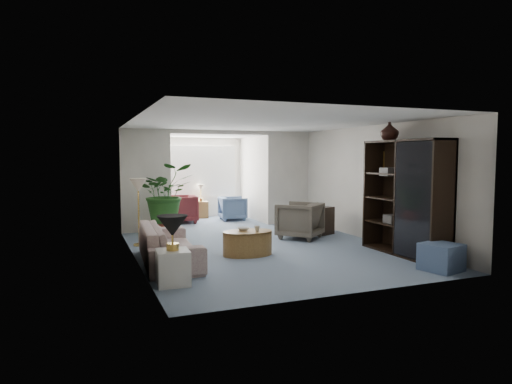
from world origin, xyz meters
name	(u,v)px	position (x,y,z in m)	size (l,w,h in m)	color
floor	(267,250)	(0.00, 0.00, 0.00)	(6.00, 6.00, 0.00)	gray
sunroom_floor	(210,222)	(0.00, 4.10, 0.00)	(2.60, 2.60, 0.00)	gray
back_pier_left	(146,181)	(-1.90, 3.00, 1.25)	(1.20, 0.12, 2.50)	beige
back_pier_right	(288,178)	(1.90, 3.00, 1.25)	(1.20, 0.12, 2.50)	beige
back_header	(221,132)	(0.00, 3.00, 2.45)	(2.60, 0.12, 0.10)	beige
window_pane	(200,171)	(0.00, 5.18, 1.40)	(2.20, 0.02, 1.50)	white
window_blinds	(200,171)	(0.00, 5.15, 1.40)	(2.20, 0.02, 1.50)	white
framed_picture	(376,163)	(2.46, -0.10, 1.70)	(0.04, 0.50, 0.40)	#B6A791
sofa	(169,244)	(-1.99, -0.35, 0.33)	(2.24, 0.88, 0.65)	beige
end_table	(173,267)	(-2.19, -1.70, 0.25)	(0.45, 0.45, 0.50)	silver
table_lamp	(172,226)	(-2.19, -1.70, 0.85)	(0.44, 0.44, 0.30)	black
floor_lamp	(138,185)	(-2.29, 1.37, 1.25)	(0.36, 0.36, 0.28)	beige
coffee_table	(248,243)	(-0.51, -0.27, 0.23)	(0.95, 0.95, 0.45)	olive
coffee_bowl	(243,229)	(-0.56, -0.17, 0.48)	(0.23, 0.23, 0.06)	silver
coffee_cup	(257,229)	(-0.36, -0.37, 0.50)	(0.11, 0.11, 0.10)	beige
wingback_chair	(300,220)	(1.17, 0.90, 0.41)	(0.87, 0.89, 0.81)	#575045
side_table_dark	(320,221)	(1.87, 1.20, 0.32)	(0.54, 0.43, 0.65)	black
entertainment_cabinet	(405,198)	(2.23, -1.31, 1.07)	(0.51, 1.93, 2.14)	black
cabinet_urn	(390,131)	(2.23, -0.81, 2.33)	(0.35, 0.35, 0.37)	black
ottoman	(441,257)	(1.99, -2.49, 0.22)	(0.55, 0.55, 0.44)	slate
plant_pot	(167,229)	(-1.55, 2.30, 0.16)	(0.40, 0.40, 0.32)	#AA4531
house_plant	(166,193)	(-1.55, 2.30, 1.00)	(1.22, 1.06, 1.36)	#22501B
sunroom_chair_blue	(233,208)	(0.71, 4.22, 0.34)	(0.72, 0.75, 0.68)	slate
sunroom_chair_maroon	(181,209)	(-0.79, 4.22, 0.39)	(0.82, 0.85, 0.77)	maroon
sunroom_table	(201,210)	(-0.04, 4.97, 0.25)	(0.41, 0.32, 0.50)	olive
shelf_clutter	(403,191)	(2.18, -1.30, 1.20)	(0.30, 1.12, 1.06)	#4B4946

